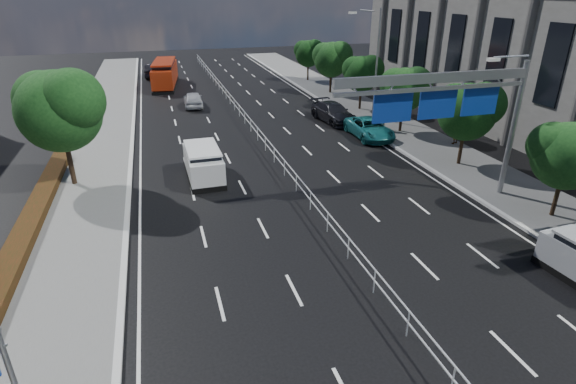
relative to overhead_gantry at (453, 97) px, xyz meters
name	(u,v)px	position (x,y,z in m)	size (l,w,h in m)	color
ground	(434,372)	(-6.74, -10.05, -5.61)	(160.00, 160.00, 0.00)	black
median_fence	(260,136)	(-6.74, 12.45, -5.08)	(0.05, 85.00, 1.02)	silver
overhead_gantry	(453,97)	(0.00, 0.00, 0.00)	(10.24, 0.38, 7.45)	gray
streetlight_far	(374,58)	(3.76, 15.95, -0.40)	(2.78, 2.40, 9.00)	gray
civic_hall	(547,44)	(16.98, 11.95, 0.66)	(14.40, 36.00, 14.35)	slate
near_tree_back	(60,107)	(-18.68, 7.92, -1.00)	(4.84, 4.51, 6.69)	black
far_tree_c	(570,152)	(4.50, -3.07, -2.18)	(3.52, 3.28, 4.94)	black
far_tree_d	(468,109)	(4.51, 4.42, -1.92)	(3.85, 3.59, 5.34)	black
far_tree_e	(405,87)	(4.51, 11.93, -2.05)	(3.63, 3.38, 5.13)	black
far_tree_f	(362,72)	(4.50, 19.43, -2.12)	(3.52, 3.28, 5.02)	black
far_tree_g	(332,58)	(4.51, 26.92, -1.85)	(3.96, 3.69, 5.45)	black
far_tree_h	(309,52)	(4.50, 34.43, -2.18)	(3.41, 3.18, 4.91)	black
white_minivan	(203,163)	(-11.44, 6.93, -4.65)	(2.01, 4.53, 1.96)	black
red_bus	(165,73)	(-12.33, 36.05, -4.10)	(3.44, 9.86, 2.88)	black
near_car_silver	(193,99)	(-10.28, 25.12, -4.89)	(1.69, 4.20, 1.43)	#B3B5BB
near_car_dark	(153,70)	(-13.59, 42.71, -4.78)	(1.74, 5.00, 1.65)	black
parked_car_teal	(369,128)	(1.56, 11.48, -4.89)	(2.38, 5.17, 1.44)	#176669
parked_car_dark	(333,112)	(0.61, 16.46, -4.83)	(2.18, 5.36, 1.56)	black
pedestrian_a	(456,131)	(6.66, 8.00, -4.51)	(0.70, 0.46, 1.91)	gray
pedestrian_b	(381,118)	(3.15, 12.81, -4.54)	(0.90, 0.70, 1.86)	gray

